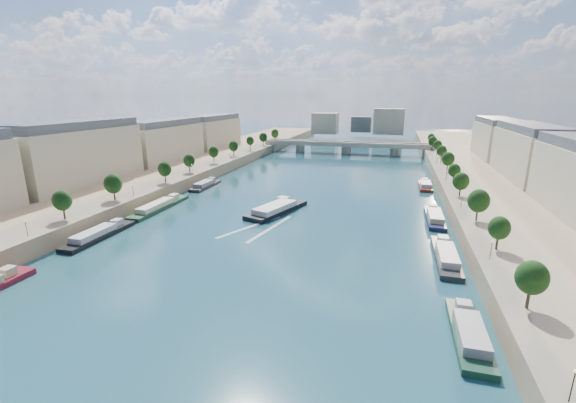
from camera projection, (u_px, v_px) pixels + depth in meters
The scene contains 17 objects.
ground at pixel (304, 199), 146.05m from camera, with size 700.00×700.00×0.00m, color #0D2E3A.
quay_left at pixel (140, 182), 163.95m from camera, with size 44.00×520.00×5.00m, color #9E8460.
quay_right at pixel (517, 207), 126.82m from camera, with size 44.00×520.00×5.00m, color #9E8460.
pave_left at pixel (171, 178), 159.41m from camera, with size 14.00×520.00×0.10m, color gray.
pave_right at pixel (469, 197), 130.01m from camera, with size 14.00×520.00×0.10m, color gray.
trees_left at pixel (176, 164), 159.30m from camera, with size 4.80×268.80×8.26m.
trees_right at pixel (460, 175), 138.37m from camera, with size 4.80×268.80×8.26m.
lamps_left at pixel (166, 177), 148.23m from camera, with size 0.36×200.36×4.28m.
lamps_right at pixel (453, 185), 135.09m from camera, with size 0.36×200.36×4.28m.
buildings_left at pixel (129, 145), 174.74m from camera, with size 16.00×226.00×23.20m.
buildings_right at pixel (556, 161), 130.90m from camera, with size 16.00×226.00×23.20m.
skyline at pixel (364, 122), 345.21m from camera, with size 79.00×42.00×22.00m.
bridge at pixel (346, 146), 259.87m from camera, with size 112.00×12.00×8.15m.
tour_barge at pixel (277, 209), 129.97m from camera, with size 15.72×28.01×3.73m.
wake at pixel (260, 228), 114.80m from camera, with size 15.58×25.74×0.04m.
moored_barges_left at pixel (133, 219), 120.22m from camera, with size 5.00×117.67×3.60m.
moored_barges_right at pixel (446, 257), 91.67m from camera, with size 5.00×164.73×3.60m.
Camera 1 is at (31.76, -37.52, 38.09)m, focal length 24.00 mm.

